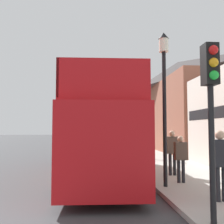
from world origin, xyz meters
TOP-DOWN VIEW (x-y plane):
  - ground_plane at (0.00, 21.00)m, footprint 144.00×144.00m
  - sidewalk at (7.86, 18.00)m, footprint 3.81×108.00m
  - brick_terrace_rear at (12.77, 20.98)m, footprint 6.00×19.48m
  - tour_bus at (4.34, 6.84)m, footprint 2.76×10.94m
  - parked_car_ahead_of_bus at (4.80, 14.74)m, footprint 1.95×4.10m
  - pedestrian_nearest at (7.25, 1.78)m, footprint 0.48×0.27m
  - pedestrian_second at (7.03, 4.19)m, footprint 0.43×0.24m
  - pedestrian_third at (7.20, 5.69)m, footprint 0.48×0.26m
  - traffic_signal at (6.28, 0.19)m, footprint 0.28×0.42m
  - lamp_post_nearest at (6.31, 3.64)m, footprint 0.35×0.35m
  - lamp_post_second at (6.52, 13.36)m, footprint 0.35×0.35m
  - lamp_post_third at (6.52, 23.08)m, footprint 0.35×0.35m

SIDE VIEW (x-z plane):
  - ground_plane at x=0.00m, z-range 0.00..0.00m
  - sidewalk at x=7.86m, z-range 0.00..0.14m
  - parked_car_ahead_of_bus at x=4.80m, z-range -0.04..1.39m
  - pedestrian_second at x=7.03m, z-range 0.31..1.94m
  - pedestrian_third at x=7.20m, z-range 0.33..2.14m
  - pedestrian_nearest at x=7.25m, z-range 0.33..2.17m
  - tour_bus at x=4.34m, z-range -0.17..3.67m
  - traffic_signal at x=6.28m, z-range 0.99..4.60m
  - lamp_post_second at x=6.52m, z-range 0.98..5.27m
  - lamp_post_third at x=6.52m, z-range 0.99..5.36m
  - lamp_post_nearest at x=6.31m, z-range 1.08..6.24m
  - brick_terrace_rear at x=12.77m, z-range 0.00..8.92m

